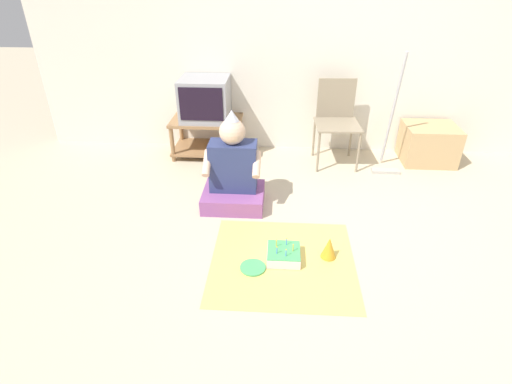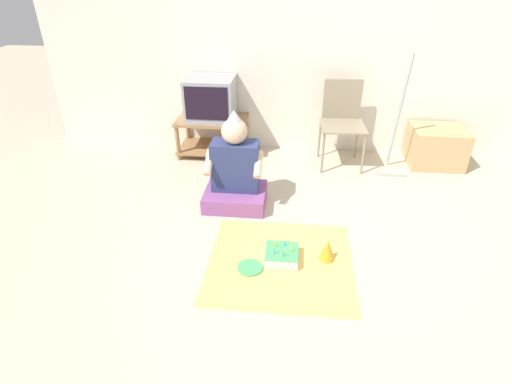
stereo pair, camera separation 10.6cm
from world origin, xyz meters
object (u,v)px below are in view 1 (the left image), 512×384
at_px(folding_chair, 337,116).
at_px(birthday_cake, 284,254).
at_px(tv, 205,99).
at_px(dust_mop, 389,139).
at_px(person_seated, 233,174).
at_px(paper_plate, 253,267).
at_px(party_hat_blue, 329,248).
at_px(cardboard_box_stack, 428,144).

relative_size(folding_chair, birthday_cake, 3.60).
relative_size(tv, folding_chair, 0.58).
xyz_separation_m(dust_mop, person_seated, (-1.48, -0.75, -0.05)).
bearing_deg(folding_chair, person_seated, -135.23).
relative_size(tv, paper_plate, 2.75).
distance_m(tv, dust_mop, 1.93).
bearing_deg(birthday_cake, person_seated, 120.26).
relative_size(person_seated, birthday_cake, 3.59).
height_order(tv, party_hat_blue, tv).
bearing_deg(tv, dust_mop, -8.25).
bearing_deg(person_seated, tv, 111.45).
relative_size(folding_chair, paper_plate, 4.71).
relative_size(party_hat_blue, paper_plate, 0.90).
bearing_deg(party_hat_blue, paper_plate, -163.41).
distance_m(tv, person_seated, 1.15).
xyz_separation_m(folding_chair, dust_mop, (0.51, -0.21, -0.15)).
bearing_deg(tv, party_hat_blue, -56.07).
bearing_deg(dust_mop, cardboard_box_stack, 27.19).
relative_size(tv, cardboard_box_stack, 0.93).
xyz_separation_m(cardboard_box_stack, birthday_cake, (-1.52, -1.76, -0.15)).
bearing_deg(person_seated, folding_chair, 44.77).
height_order(person_seated, paper_plate, person_seated).
relative_size(cardboard_box_stack, party_hat_blue, 3.26).
height_order(tv, dust_mop, dust_mop).
bearing_deg(tv, paper_plate, -71.60).
distance_m(dust_mop, person_seated, 1.66).
bearing_deg(birthday_cake, party_hat_blue, 7.78).
xyz_separation_m(tv, dust_mop, (1.89, -0.27, -0.29)).
height_order(tv, birthday_cake, tv).
bearing_deg(party_hat_blue, tv, 123.93).
relative_size(dust_mop, paper_plate, 6.59).
height_order(person_seated, birthday_cake, person_seated).
bearing_deg(birthday_cake, paper_plate, -151.52).
xyz_separation_m(person_seated, paper_plate, (0.23, -0.88, -0.28)).
height_order(dust_mop, party_hat_blue, dust_mop).
relative_size(folding_chair, party_hat_blue, 5.21).
bearing_deg(cardboard_box_stack, dust_mop, -152.81).
distance_m(folding_chair, cardboard_box_stack, 1.05).
relative_size(birthday_cake, party_hat_blue, 1.45).
bearing_deg(person_seated, paper_plate, -75.32).
bearing_deg(folding_chair, tv, 177.23).
bearing_deg(party_hat_blue, dust_mop, 64.11).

